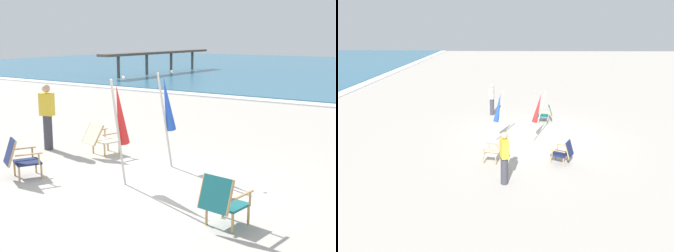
{
  "view_description": "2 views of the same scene",
  "coord_description": "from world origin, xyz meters",
  "views": [
    {
      "loc": [
        5.07,
        -6.45,
        2.83
      ],
      "look_at": [
        -0.62,
        1.91,
        0.85
      ],
      "focal_mm": 50.0,
      "sensor_mm": 36.0,
      "label": 1
    },
    {
      "loc": [
        -11.65,
        1.08,
        4.53
      ],
      "look_at": [
        -0.59,
        1.29,
        0.7
      ],
      "focal_mm": 32.0,
      "sensor_mm": 36.0,
      "label": 2
    }
  ],
  "objects": [
    {
      "name": "beach_chair_front_left",
      "position": [
        2.05,
        -0.58,
        0.43
      ],
      "size": [
        0.66,
        0.73,
        0.82
      ],
      "color": "#196066",
      "rests_on": "ground"
    },
    {
      "name": "umbrella_furled_blue",
      "position": [
        -0.42,
        1.59,
        1.37
      ],
      "size": [
        0.35,
        0.49,
        2.1
      ],
      "color": "#B7B2A8",
      "rests_on": "ground"
    },
    {
      "name": "ground_plane",
      "position": [
        0.0,
        0.0,
        0.0
      ],
      "size": [
        80.0,
        80.0,
        0.0
      ],
      "primitive_type": "plane",
      "color": "#B2AAA0"
    },
    {
      "name": "beach_chair_back_right",
      "position": [
        -2.42,
        -0.69,
        0.43
      ],
      "size": [
        0.82,
        0.86,
        0.82
      ],
      "color": "#19234C",
      "rests_on": "ground"
    },
    {
      "name": "beach_chair_back_left",
      "position": [
        -2.36,
        1.59,
        0.42
      ],
      "size": [
        0.73,
        0.88,
        0.77
      ],
      "color": "beige",
      "rests_on": "ground"
    },
    {
      "name": "pier_distant",
      "position": [
        -14.35,
        20.97,
        1.46
      ],
      "size": [
        0.9,
        12.03,
        1.63
      ],
      "color": "brown",
      "rests_on": "ground"
    },
    {
      "name": "surf_band",
      "position": [
        0.0,
        12.63,
        0.03
      ],
      "size": [
        80.0,
        1.1,
        0.06
      ],
      "primitive_type": "cube",
      "color": "white",
      "rests_on": "ground"
    },
    {
      "name": "umbrella_furled_red",
      "position": [
        -0.42,
        0.05,
        1.37
      ],
      "size": [
        0.28,
        0.54,
        2.09
      ],
      "color": "#B7B2A8",
      "rests_on": "ground"
    },
    {
      "name": "person_near_chairs",
      "position": [
        -3.8,
        1.28,
        0.84
      ],
      "size": [
        0.38,
        0.28,
        1.63
      ],
      "color": "#383842",
      "rests_on": "ground"
    }
  ]
}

